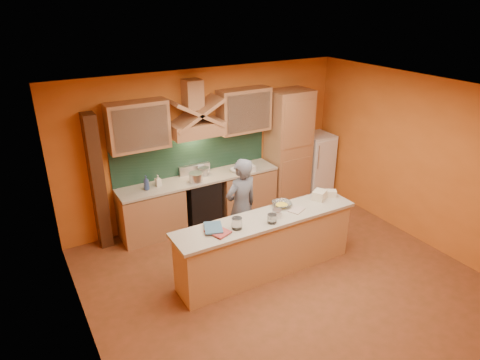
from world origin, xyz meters
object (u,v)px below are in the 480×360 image
stove (201,201)px  kitchen_scale (277,214)px  person (241,207)px  fridge (316,164)px  mixing_bowl (282,204)px

stove → kitchen_scale: (0.34, -1.96, 0.54)m
person → kitchen_scale: bearing=95.5°
kitchen_scale → fridge: bearing=63.5°
stove → fridge: fridge is taller
fridge → mixing_bowl: bearing=-140.7°
fridge → kitchen_scale: bearing=-140.4°
fridge → mixing_bowl: (-2.11, -1.72, 0.33)m
stove → person: (0.16, -1.22, 0.38)m
stove → mixing_bowl: mixing_bowl is taller
person → kitchen_scale: size_ratio=14.00×
person → kitchen_scale: person is taller
mixing_bowl → fridge: bearing=39.3°
stove → mixing_bowl: (0.59, -1.72, 0.53)m
stove → fridge: 2.71m
fridge → kitchen_scale: 3.09m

